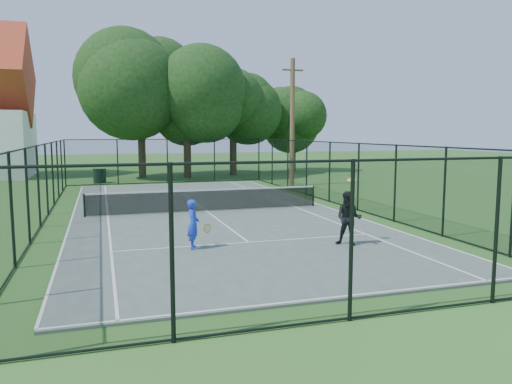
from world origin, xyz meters
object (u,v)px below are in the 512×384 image
object	(u,v)px
tennis_net	(207,199)
trash_bin_left	(97,176)
player_black	(349,218)
trash_bin_right	(102,176)
player_blue	(193,224)
utility_pole	(292,122)

from	to	relation	value
tennis_net	trash_bin_left	bearing A→B (deg)	107.74
trash_bin_left	player_black	world-z (taller)	player_black
trash_bin_right	player_blue	distance (m)	21.52
utility_pole	player_blue	distance (m)	18.50
tennis_net	utility_pole	xyz separation A→B (m)	(7.46, 9.00, 3.52)
utility_pole	tennis_net	bearing A→B (deg)	-129.65
trash_bin_right	trash_bin_left	bearing A→B (deg)	-126.80
tennis_net	player_blue	world-z (taller)	player_blue
tennis_net	player_blue	size ratio (longest dim) A/B	6.93
tennis_net	player_black	distance (m)	8.14
trash_bin_right	player_black	size ratio (longest dim) A/B	0.39
tennis_net	trash_bin_right	distance (m)	15.30
trash_bin_left	utility_pole	world-z (taller)	utility_pole
utility_pole	player_black	world-z (taller)	utility_pole
tennis_net	player_black	bearing A→B (deg)	-69.99
utility_pole	trash_bin_right	bearing A→B (deg)	154.11
player_blue	utility_pole	bearing A→B (deg)	59.51
trash_bin_left	player_black	distance (m)	23.13
trash_bin_right	utility_pole	size ratio (longest dim) A/B	0.12
tennis_net	trash_bin_left	distance (m)	15.00
trash_bin_right	utility_pole	world-z (taller)	utility_pole
trash_bin_right	tennis_net	bearing A→B (deg)	-73.81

